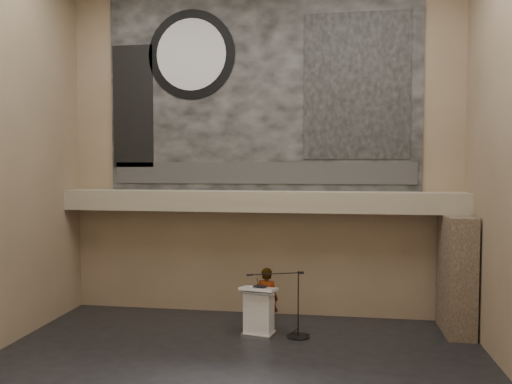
# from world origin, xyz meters

# --- Properties ---
(floor) EXTENTS (10.00, 10.00, 0.00)m
(floor) POSITION_xyz_m (0.00, 0.00, 0.00)
(floor) COLOR black
(floor) RESTS_ON ground
(wall_back) EXTENTS (10.00, 0.02, 8.50)m
(wall_back) POSITION_xyz_m (0.00, 4.00, 4.25)
(wall_back) COLOR #7A6A4D
(wall_back) RESTS_ON floor
(wall_front) EXTENTS (10.00, 0.02, 8.50)m
(wall_front) POSITION_xyz_m (0.00, -4.00, 4.25)
(wall_front) COLOR #7A6A4D
(wall_front) RESTS_ON floor
(soffit) EXTENTS (10.00, 0.80, 0.50)m
(soffit) POSITION_xyz_m (0.00, 3.60, 2.95)
(soffit) COLOR gray
(soffit) RESTS_ON wall_back
(sprinkler_left) EXTENTS (0.04, 0.04, 0.06)m
(sprinkler_left) POSITION_xyz_m (-1.60, 3.55, 2.67)
(sprinkler_left) COLOR #B2893D
(sprinkler_left) RESTS_ON soffit
(sprinkler_right) EXTENTS (0.04, 0.04, 0.06)m
(sprinkler_right) POSITION_xyz_m (1.90, 3.55, 2.67)
(sprinkler_right) COLOR #B2893D
(sprinkler_right) RESTS_ON soffit
(banner) EXTENTS (8.00, 0.05, 5.00)m
(banner) POSITION_xyz_m (0.00, 3.97, 5.70)
(banner) COLOR black
(banner) RESTS_ON wall_back
(banner_text_strip) EXTENTS (7.76, 0.02, 0.55)m
(banner_text_strip) POSITION_xyz_m (0.00, 3.93, 3.65)
(banner_text_strip) COLOR #2D2D2D
(banner_text_strip) RESTS_ON banner
(banner_clock_rim) EXTENTS (2.30, 0.02, 2.30)m
(banner_clock_rim) POSITION_xyz_m (-1.80, 3.93, 6.70)
(banner_clock_rim) COLOR black
(banner_clock_rim) RESTS_ON banner
(banner_clock_face) EXTENTS (1.84, 0.02, 1.84)m
(banner_clock_face) POSITION_xyz_m (-1.80, 3.91, 6.70)
(banner_clock_face) COLOR silver
(banner_clock_face) RESTS_ON banner
(banner_building_print) EXTENTS (2.60, 0.02, 3.60)m
(banner_building_print) POSITION_xyz_m (2.40, 3.93, 5.80)
(banner_building_print) COLOR black
(banner_building_print) RESTS_ON banner
(banner_brick_print) EXTENTS (1.10, 0.02, 3.20)m
(banner_brick_print) POSITION_xyz_m (-3.40, 3.93, 5.40)
(banner_brick_print) COLOR black
(banner_brick_print) RESTS_ON banner
(stone_pier) EXTENTS (0.60, 1.40, 2.70)m
(stone_pier) POSITION_xyz_m (4.65, 3.15, 1.35)
(stone_pier) COLOR #47382B
(stone_pier) RESTS_ON floor
(lectern) EXTENTS (0.87, 0.68, 1.14)m
(lectern) POSITION_xyz_m (0.21, 2.27, 0.55)
(lectern) COLOR silver
(lectern) RESTS_ON floor
(binder) EXTENTS (0.32, 0.28, 0.04)m
(binder) POSITION_xyz_m (0.23, 2.26, 1.12)
(binder) COLOR black
(binder) RESTS_ON lectern
(papers) EXTENTS (0.33, 0.38, 0.00)m
(papers) POSITION_xyz_m (0.14, 2.24, 1.10)
(papers) COLOR silver
(papers) RESTS_ON lectern
(speaker_person) EXTENTS (0.58, 0.42, 1.49)m
(speaker_person) POSITION_xyz_m (0.34, 2.61, 0.74)
(speaker_person) COLOR silver
(speaker_person) RESTS_ON floor
(mic_stand) EXTENTS (1.36, 0.66, 1.49)m
(mic_stand) POSITION_xyz_m (1.05, 2.30, 0.22)
(mic_stand) COLOR black
(mic_stand) RESTS_ON floor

